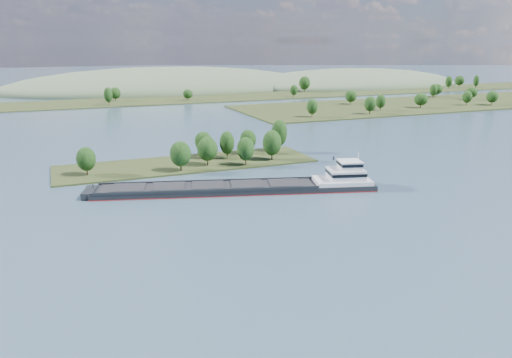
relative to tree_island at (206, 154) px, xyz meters
name	(u,v)px	position (x,y,z in m)	size (l,w,h in m)	color
ground	(240,211)	(-7.61, -59.11, -3.96)	(1800.00, 1800.00, 0.00)	#324457
tree_island	(206,154)	(0.00, 0.00, 0.00)	(100.00, 30.59, 15.02)	#252F15
right_bank	(440,102)	(223.42, 120.47, -2.99)	(320.00, 90.00, 13.45)	#252F15
back_shoreline	(129,101)	(1.00, 220.80, -3.20)	(900.00, 60.00, 15.96)	#252F15
hill_east	(352,85)	(252.39, 290.89, -3.96)	(260.00, 140.00, 36.00)	#485B3F
hill_west	(166,89)	(52.39, 320.89, -3.96)	(320.00, 160.00, 44.00)	#485B3F
cargo_barge	(253,186)	(3.46, -41.89, -2.38)	(92.56, 35.48, 12.58)	black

